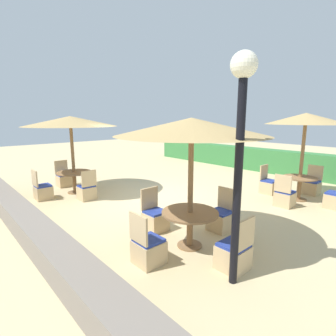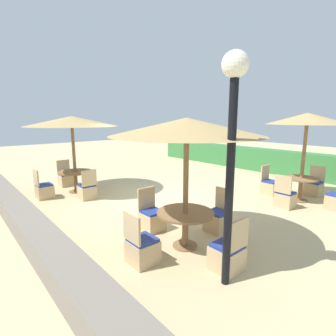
% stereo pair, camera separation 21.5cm
% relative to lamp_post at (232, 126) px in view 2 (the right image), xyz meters
% --- Properties ---
extents(ground_plane, '(40.00, 40.00, 0.00)m').
position_rel_lamp_post_xyz_m(ground_plane, '(-3.98, 1.67, -2.35)').
color(ground_plane, '#C6B284').
extents(hedge_row, '(13.00, 0.70, 1.03)m').
position_rel_lamp_post_xyz_m(hedge_row, '(-3.98, 8.19, -1.83)').
color(hedge_row, '#387A3D').
rests_on(hedge_row, ground_plane).
extents(stone_border, '(10.00, 0.56, 0.45)m').
position_rel_lamp_post_xyz_m(stone_border, '(-3.98, -1.83, -2.13)').
color(stone_border, slate).
rests_on(stone_border, ground_plane).
extents(lamp_post, '(0.36, 0.36, 3.32)m').
position_rel_lamp_post_xyz_m(lamp_post, '(0.00, 0.00, 0.00)').
color(lamp_post, black).
rests_on(lamp_post, ground_plane).
extents(parasol_back_right, '(2.25, 2.25, 2.59)m').
position_rel_lamp_post_xyz_m(parasol_back_right, '(-1.00, 4.92, 0.06)').
color(parasol_back_right, olive).
rests_on(parasol_back_right, ground_plane).
extents(round_table_back_right, '(0.96, 0.96, 0.71)m').
position_rel_lamp_post_xyz_m(round_table_back_right, '(-1.00, 4.92, -1.81)').
color(round_table_back_right, olive).
rests_on(round_table_back_right, ground_plane).
extents(patio_chair_back_right_west, '(0.46, 0.46, 0.93)m').
position_rel_lamp_post_xyz_m(patio_chair_back_right_west, '(-1.95, 4.89, -2.09)').
color(patio_chair_back_right_west, tan).
rests_on(patio_chair_back_right_west, ground_plane).
extents(patio_chair_back_right_north, '(0.46, 0.46, 0.93)m').
position_rel_lamp_post_xyz_m(patio_chair_back_right_north, '(-0.98, 5.87, -2.09)').
color(patio_chair_back_right_north, tan).
rests_on(patio_chair_back_right_north, ground_plane).
extents(patio_chair_back_right_south, '(0.46, 0.46, 0.93)m').
position_rel_lamp_post_xyz_m(patio_chair_back_right_south, '(-1.03, 4.02, -2.09)').
color(patio_chair_back_right_south, tan).
rests_on(patio_chair_back_right_south, ground_plane).
extents(parasol_front_right, '(2.79, 2.79, 2.46)m').
position_rel_lamp_post_xyz_m(parasol_front_right, '(-1.22, 0.34, -0.06)').
color(parasol_front_right, olive).
rests_on(parasol_front_right, ground_plane).
extents(round_table_front_right, '(1.09, 1.09, 0.70)m').
position_rel_lamp_post_xyz_m(round_table_front_right, '(-1.22, 0.34, -1.79)').
color(round_table_front_right, olive).
rests_on(round_table_front_right, ground_plane).
extents(patio_chair_front_right_east, '(0.46, 0.46, 0.93)m').
position_rel_lamp_post_xyz_m(patio_chair_front_right_east, '(-0.19, 0.30, -2.09)').
color(patio_chair_front_right_east, tan).
rests_on(patio_chair_front_right_east, ground_plane).
extents(patio_chair_front_right_north, '(0.46, 0.46, 0.93)m').
position_rel_lamp_post_xyz_m(patio_chair_front_right_north, '(-1.28, 1.40, -2.09)').
color(patio_chair_front_right_north, tan).
rests_on(patio_chair_front_right_north, ground_plane).
extents(patio_chair_front_right_west, '(0.46, 0.46, 0.93)m').
position_rel_lamp_post_xyz_m(patio_chair_front_right_west, '(-2.26, 0.32, -2.09)').
color(patio_chair_front_right_west, tan).
rests_on(patio_chair_front_right_west, ground_plane).
extents(patio_chair_front_right_south, '(0.46, 0.46, 0.93)m').
position_rel_lamp_post_xyz_m(patio_chair_front_right_south, '(-1.28, -0.64, -2.09)').
color(patio_chair_front_right_south, tan).
rests_on(patio_chair_front_right_south, ground_plane).
extents(parasol_front_left, '(2.91, 2.91, 2.50)m').
position_rel_lamp_post_xyz_m(parasol_front_left, '(-6.31, 0.21, -0.02)').
color(parasol_front_left, olive).
rests_on(parasol_front_left, ground_plane).
extents(round_table_front_left, '(1.10, 1.10, 0.71)m').
position_rel_lamp_post_xyz_m(round_table_front_left, '(-6.31, 0.21, -1.79)').
color(round_table_front_left, olive).
rests_on(round_table_front_left, ground_plane).
extents(patio_chair_front_left_east, '(0.46, 0.46, 0.93)m').
position_rel_lamp_post_xyz_m(patio_chair_front_left_east, '(-5.34, 0.18, -2.09)').
color(patio_chair_front_left_east, tan).
rests_on(patio_chair_front_left_east, ground_plane).
extents(patio_chair_front_left_west, '(0.46, 0.46, 0.93)m').
position_rel_lamp_post_xyz_m(patio_chair_front_left_west, '(-7.37, 0.25, -2.09)').
color(patio_chair_front_left_west, tan).
rests_on(patio_chair_front_left_west, ground_plane).
extents(patio_chair_front_left_south, '(0.46, 0.46, 0.93)m').
position_rel_lamp_post_xyz_m(patio_chair_front_left_south, '(-6.27, -0.81, -2.09)').
color(patio_chair_front_left_south, tan).
rests_on(patio_chair_front_left_south, ground_plane).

